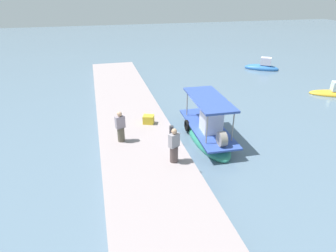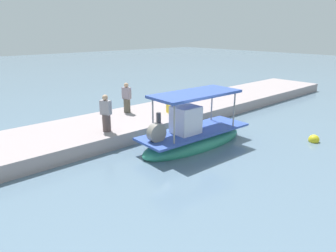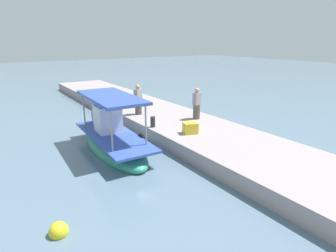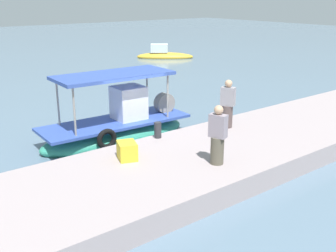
{
  "view_description": "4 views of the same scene",
  "coord_description": "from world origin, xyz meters",
  "px_view_note": "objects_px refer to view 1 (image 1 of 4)",
  "views": [
    {
      "loc": [
        13.63,
        -5.72,
        8.07
      ],
      "look_at": [
        -0.9,
        -1.95,
        0.78
      ],
      "focal_mm": 30.43,
      "sensor_mm": 36.0,
      "label": 1
    },
    {
      "loc": [
        9.54,
        9.47,
        5.19
      ],
      "look_at": [
        0.2,
        -1.01,
        0.75
      ],
      "focal_mm": 32.7,
      "sensor_mm": 36.0,
      "label": 2
    },
    {
      "loc": [
        -11.68,
        4.86,
        4.82
      ],
      "look_at": [
        -0.74,
        -2.41,
        0.81
      ],
      "focal_mm": 30.25,
      "sensor_mm": 36.0,
      "label": 3
    },
    {
      "loc": [
        -7.72,
        -12.43,
        5.23
      ],
      "look_at": [
        0.22,
        -2.21,
        1.07
      ],
      "focal_mm": 43.98,
      "sensor_mm": 36.0,
      "label": 4
    }
  ],
  "objects_px": {
    "main_fishing_boat": "(207,131)",
    "moored_boat_far": "(262,67)",
    "marker_buoy": "(227,103)",
    "moored_boat_near": "(334,93)",
    "fisherman_near_bollard": "(174,147)",
    "cargo_crate": "(149,119)",
    "mooring_bollard": "(171,130)",
    "fisherman_by_crate": "(121,128)"
  },
  "relations": [
    {
      "from": "main_fishing_boat",
      "to": "moored_boat_far",
      "type": "bearing_deg",
      "value": 138.77
    },
    {
      "from": "main_fishing_boat",
      "to": "marker_buoy",
      "type": "bearing_deg",
      "value": 143.38
    },
    {
      "from": "main_fishing_boat",
      "to": "moored_boat_near",
      "type": "distance_m",
      "value": 13.86
    },
    {
      "from": "fisherman_near_bollard",
      "to": "cargo_crate",
      "type": "relative_size",
      "value": 2.71
    },
    {
      "from": "mooring_bollard",
      "to": "moored_boat_near",
      "type": "relative_size",
      "value": 0.14
    },
    {
      "from": "mooring_bollard",
      "to": "fisherman_near_bollard",
      "type": "bearing_deg",
      "value": -12.77
    },
    {
      "from": "main_fishing_boat",
      "to": "moored_boat_far",
      "type": "height_order",
      "value": "main_fishing_boat"
    },
    {
      "from": "main_fishing_boat",
      "to": "fisherman_near_bollard",
      "type": "distance_m",
      "value": 4.14
    },
    {
      "from": "fisherman_by_crate",
      "to": "moored_boat_far",
      "type": "xyz_separation_m",
      "value": [
        -13.65,
        16.8,
        -1.16
      ]
    },
    {
      "from": "moored_boat_near",
      "to": "main_fishing_boat",
      "type": "bearing_deg",
      "value": -70.94
    },
    {
      "from": "main_fishing_boat",
      "to": "cargo_crate",
      "type": "height_order",
      "value": "main_fishing_boat"
    },
    {
      "from": "fisherman_by_crate",
      "to": "mooring_bollard",
      "type": "bearing_deg",
      "value": 90.21
    },
    {
      "from": "fisherman_near_bollard",
      "to": "mooring_bollard",
      "type": "height_order",
      "value": "fisherman_near_bollard"
    },
    {
      "from": "fisherman_near_bollard",
      "to": "marker_buoy",
      "type": "bearing_deg",
      "value": 140.07
    },
    {
      "from": "moored_boat_far",
      "to": "fisherman_near_bollard",
      "type": "bearing_deg",
      "value": -41.89
    },
    {
      "from": "cargo_crate",
      "to": "moored_boat_far",
      "type": "height_order",
      "value": "moored_boat_far"
    },
    {
      "from": "marker_buoy",
      "to": "moored_boat_far",
      "type": "bearing_deg",
      "value": 136.49
    },
    {
      "from": "fisherman_by_crate",
      "to": "fisherman_near_bollard",
      "type": "bearing_deg",
      "value": 39.67
    },
    {
      "from": "fisherman_by_crate",
      "to": "marker_buoy",
      "type": "distance_m",
      "value": 9.99
    },
    {
      "from": "main_fishing_boat",
      "to": "marker_buoy",
      "type": "height_order",
      "value": "main_fishing_boat"
    },
    {
      "from": "mooring_bollard",
      "to": "cargo_crate",
      "type": "height_order",
      "value": "mooring_bollard"
    },
    {
      "from": "fisherman_near_bollard",
      "to": "mooring_bollard",
      "type": "xyz_separation_m",
      "value": [
        -2.65,
        0.6,
        -0.52
      ]
    },
    {
      "from": "cargo_crate",
      "to": "marker_buoy",
      "type": "height_order",
      "value": "cargo_crate"
    },
    {
      "from": "cargo_crate",
      "to": "marker_buoy",
      "type": "relative_size",
      "value": 1.27
    },
    {
      "from": "fisherman_by_crate",
      "to": "moored_boat_near",
      "type": "height_order",
      "value": "fisherman_by_crate"
    },
    {
      "from": "fisherman_by_crate",
      "to": "cargo_crate",
      "type": "bearing_deg",
      "value": 134.7
    },
    {
      "from": "fisherman_near_bollard",
      "to": "moored_boat_far",
      "type": "relative_size",
      "value": 0.46
    },
    {
      "from": "marker_buoy",
      "to": "fisherman_by_crate",
      "type": "bearing_deg",
      "value": -59.87
    },
    {
      "from": "mooring_bollard",
      "to": "cargo_crate",
      "type": "distance_m",
      "value": 2.05
    },
    {
      "from": "main_fishing_boat",
      "to": "moored_boat_far",
      "type": "relative_size",
      "value": 1.58
    },
    {
      "from": "mooring_bollard",
      "to": "moored_boat_near",
      "type": "xyz_separation_m",
      "value": [
        -4.73,
        15.34,
        -0.73
      ]
    },
    {
      "from": "fisherman_by_crate",
      "to": "cargo_crate",
      "type": "relative_size",
      "value": 2.67
    },
    {
      "from": "mooring_bollard",
      "to": "moored_boat_near",
      "type": "height_order",
      "value": "mooring_bollard"
    },
    {
      "from": "fisherman_near_bollard",
      "to": "fisherman_by_crate",
      "type": "bearing_deg",
      "value": -140.33
    },
    {
      "from": "moored_boat_far",
      "to": "fisherman_by_crate",
      "type": "bearing_deg",
      "value": -50.91
    },
    {
      "from": "fisherman_by_crate",
      "to": "mooring_bollard",
      "type": "relative_size",
      "value": 3.2
    },
    {
      "from": "cargo_crate",
      "to": "moored_boat_near",
      "type": "relative_size",
      "value": 0.16
    },
    {
      "from": "fisherman_near_bollard",
      "to": "moored_boat_near",
      "type": "distance_m",
      "value": 17.61
    },
    {
      "from": "cargo_crate",
      "to": "moored_boat_far",
      "type": "relative_size",
      "value": 0.17
    },
    {
      "from": "mooring_bollard",
      "to": "marker_buoy",
      "type": "xyz_separation_m",
      "value": [
        -4.96,
        5.77,
        -0.82
      ]
    },
    {
      "from": "cargo_crate",
      "to": "marker_buoy",
      "type": "distance_m",
      "value": 7.47
    },
    {
      "from": "marker_buoy",
      "to": "mooring_bollard",
      "type": "bearing_deg",
      "value": -49.32
    }
  ]
}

